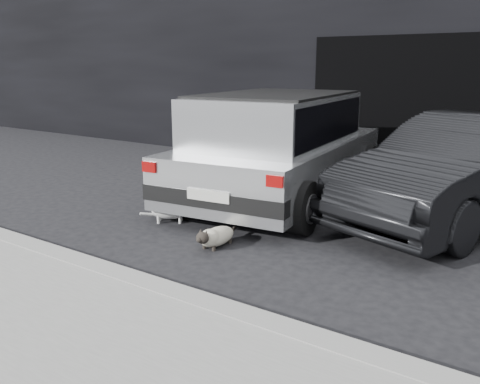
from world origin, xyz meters
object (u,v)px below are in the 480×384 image
Objects in this scene: second_car at (465,170)px; cat_white at (172,210)px; silver_hatchback at (279,142)px; cat_siamese at (215,237)px.

second_car is 7.10× the size of cat_white.
second_car reaches higher than cat_white.
silver_hatchback is at bearing 130.03° from cat_white.
cat_white is at bearing -23.08° from cat_siamese.
second_car is at bearing 90.73° from cat_white.
second_car is at bearing -128.74° from cat_siamese.
second_car is 3.94m from cat_white.
silver_hatchback is 2.69m from second_car.
second_car is at bearing 0.67° from silver_hatchback.
silver_hatchback reaches higher than cat_white.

